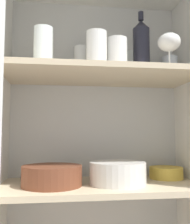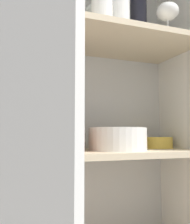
{
  "view_description": "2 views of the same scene",
  "coord_description": "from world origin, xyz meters",
  "px_view_note": "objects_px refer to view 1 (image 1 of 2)",
  "views": [
    {
      "loc": [
        -0.16,
        -0.81,
        0.93
      ],
      "look_at": [
        -0.03,
        0.17,
        1.02
      ],
      "focal_mm": 42.0,
      "sensor_mm": 36.0,
      "label": 1
    },
    {
      "loc": [
        -0.36,
        -0.7,
        0.8
      ],
      "look_at": [
        -0.01,
        0.22,
        0.89
      ],
      "focal_mm": 42.0,
      "sensor_mm": 36.0,
      "label": 2
    }
  ],
  "objects_px": {
    "mixing_bowl_large": "(52,175)",
    "serving_bowl_small": "(166,172)",
    "wine_bottle": "(141,46)",
    "plate_stack_white": "(118,173)"
  },
  "relations": [
    {
      "from": "wine_bottle",
      "to": "serving_bowl_small",
      "type": "relative_size",
      "value": 1.83
    },
    {
      "from": "mixing_bowl_large",
      "to": "serving_bowl_small",
      "type": "distance_m",
      "value": 0.48
    },
    {
      "from": "serving_bowl_small",
      "to": "wine_bottle",
      "type": "bearing_deg",
      "value": -146.35
    },
    {
      "from": "wine_bottle",
      "to": "serving_bowl_small",
      "type": "distance_m",
      "value": 0.52
    },
    {
      "from": "mixing_bowl_large",
      "to": "serving_bowl_small",
      "type": "height_order",
      "value": "mixing_bowl_large"
    },
    {
      "from": "plate_stack_white",
      "to": "mixing_bowl_large",
      "type": "bearing_deg",
      "value": -178.93
    },
    {
      "from": "mixing_bowl_large",
      "to": "serving_bowl_small",
      "type": "xyz_separation_m",
      "value": [
        0.47,
        0.1,
        -0.01
      ]
    },
    {
      "from": "wine_bottle",
      "to": "serving_bowl_small",
      "type": "xyz_separation_m",
      "value": [
        0.12,
        0.08,
        -0.5
      ]
    },
    {
      "from": "wine_bottle",
      "to": "serving_bowl_small",
      "type": "bearing_deg",
      "value": 33.65
    },
    {
      "from": "plate_stack_white",
      "to": "mixing_bowl_large",
      "type": "height_order",
      "value": "plate_stack_white"
    }
  ]
}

